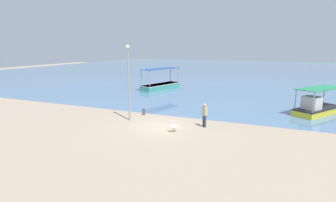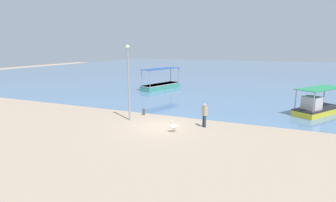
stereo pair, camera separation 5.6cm
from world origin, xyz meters
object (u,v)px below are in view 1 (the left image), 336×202
Objects in this scene: pelican at (174,126)px; lamp_post at (129,79)px; fisherman_standing at (205,114)px; fishing_boat_far_right at (161,85)px; mooring_bollard at (144,111)px; fishing_boat_outer at (317,107)px.

lamp_post is (-4.18, 1.35, 2.82)m from pelican.
fishing_boat_far_right is at bearing 124.35° from fisherman_standing.
mooring_bollard is at bearing 81.48° from lamp_post.
lamp_post is at bearing -150.73° from fishing_boat_outer.
lamp_post is 6.22m from fisherman_standing.
pelican is at bearing -136.24° from fishing_boat_outer.
fishing_boat_outer is 8.37× the size of mooring_bollard.
fisherman_standing is (9.73, -14.23, 0.38)m from fishing_boat_far_right.
pelican is 5.03m from mooring_bollard.
mooring_bollard is at bearing 141.04° from pelican.
fishing_boat_outer is 18.86m from fishing_boat_far_right.
fisherman_standing is (1.58, 1.83, 0.53)m from pelican.
pelican is at bearing -63.11° from fishing_boat_far_right.
fishing_boat_outer is 15.68m from lamp_post.
mooring_bollard is (4.24, -12.91, -0.20)m from fishing_boat_far_right.
lamp_post is 3.36× the size of fisherman_standing.
fishing_boat_far_right is 8.03× the size of pelican.
fishing_boat_outer is 12.89m from pelican.
fishing_boat_far_right is 3.80× the size of fisherman_standing.
fisherman_standing is at bearing -55.65° from fishing_boat_far_right.
pelican is 5.22m from lamp_post.
mooring_bollard is 0.36× the size of fisherman_standing.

